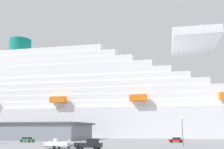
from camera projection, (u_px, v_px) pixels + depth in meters
The scene contains 8 objects.
ground_plane at pixel (100, 140), 100.97m from camera, with size 600.00×600.00×0.00m, color gray.
cruise_ship at pixel (68, 103), 151.38m from camera, with size 269.21×41.09×67.48m.
terminal_building at pixel (6, 131), 113.17m from camera, with size 69.96×26.97×6.64m.
pickup_truck at pixel (89, 144), 55.43m from camera, with size 5.77×2.71×2.20m.
small_boat_on_trailer at pixel (61, 144), 57.32m from camera, with size 7.64×2.70×2.15m.
street_lamp at pixel (182, 127), 66.86m from camera, with size 0.56×0.56×6.96m.
parked_car_red_hatchback at pixel (176, 140), 83.86m from camera, with size 4.56×2.45×1.58m.
parked_car_green_wagon at pixel (27, 140), 86.11m from camera, with size 4.67×2.64×1.58m.
Camera 1 is at (26.03, -70.64, 4.03)m, focal length 43.30 mm.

